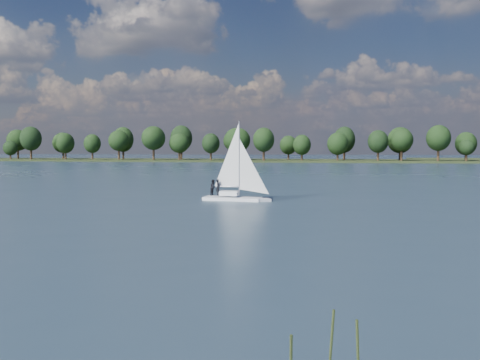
% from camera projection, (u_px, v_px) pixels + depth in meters
% --- Properties ---
extents(ground, '(700.00, 700.00, 0.00)m').
position_uv_depth(ground, '(273.00, 174.00, 117.78)').
color(ground, '#233342').
rests_on(ground, ground).
extents(far_shore, '(660.00, 40.00, 1.50)m').
position_uv_depth(far_shore, '(304.00, 161.00, 227.81)').
color(far_shore, black).
rests_on(far_shore, ground).
extents(sailboat, '(6.94, 2.66, 8.91)m').
position_uv_depth(sailboat, '(233.00, 178.00, 57.19)').
color(sailboat, white).
rests_on(sailboat, ground).
extents(treeline, '(562.64, 73.99, 17.47)m').
position_uv_depth(treeline, '(286.00, 142.00, 224.46)').
color(treeline, black).
rests_on(treeline, ground).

